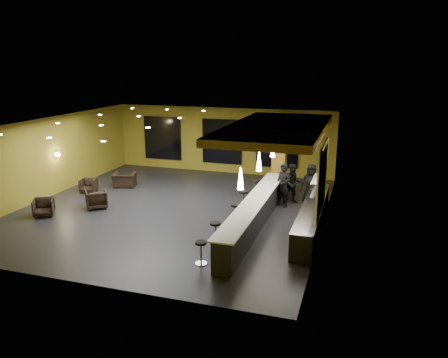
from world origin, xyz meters
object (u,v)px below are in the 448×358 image
(staff_b, at_px, (293,184))
(bar_stool_1, at_px, (215,230))
(prep_counter, at_px, (312,217))
(bar_counter, at_px, (255,214))
(staff_c, at_px, (311,184))
(bar_stool_3, at_px, (243,198))
(bar_stool_4, at_px, (255,187))
(pendant_2, at_px, (273,149))
(armchair_a, at_px, (44,207))
(column, at_px, (279,155))
(staff_a, at_px, (283,185))
(pendant_1, at_px, (259,161))
(bar_stool_2, at_px, (237,212))
(bar_stool_0, at_px, (201,250))
(armchair_b, at_px, (96,199))
(armchair_c, at_px, (89,186))
(armchair_d, at_px, (125,180))
(pendant_0, at_px, (241,179))

(staff_b, relative_size, bar_stool_1, 2.32)
(prep_counter, bearing_deg, staff_b, 112.43)
(bar_counter, bearing_deg, staff_c, 64.14)
(bar_stool_3, distance_m, bar_stool_4, 1.63)
(pendant_2, height_order, armchair_a, pendant_2)
(column, relative_size, staff_c, 2.01)
(staff_a, relative_size, armchair_a, 2.39)
(bar_counter, bearing_deg, prep_counter, 14.04)
(prep_counter, relative_size, bar_stool_4, 7.09)
(bar_stool_3, bearing_deg, pendant_2, 55.59)
(prep_counter, xyz_separation_m, pendant_1, (-2.00, 0.00, 1.92))
(armchair_a, relative_size, bar_stool_2, 0.92)
(bar_stool_0, bearing_deg, staff_a, 77.39)
(armchair_b, distance_m, bar_stool_2, 6.07)
(armchair_c, height_order, bar_stool_1, bar_stool_1)
(bar_stool_2, bearing_deg, column, 81.66)
(pendant_2, bearing_deg, bar_stool_3, -124.41)
(armchair_c, height_order, bar_stool_0, bar_stool_0)
(armchair_d, height_order, bar_stool_3, bar_stool_3)
(prep_counter, height_order, pendant_0, pendant_0)
(pendant_0, xyz_separation_m, armchair_c, (-8.37, 3.98, -2.03))
(bar_counter, relative_size, pendant_1, 11.43)
(staff_a, relative_size, bar_stool_1, 2.46)
(pendant_2, distance_m, armchair_c, 8.67)
(staff_b, distance_m, bar_stool_4, 1.71)
(bar_stool_3, xyz_separation_m, bar_stool_4, (0.10, 1.63, 0.02))
(prep_counter, distance_m, armchair_d, 9.66)
(bar_stool_0, bearing_deg, pendant_1, 78.28)
(staff_b, height_order, bar_stool_3, staff_b)
(armchair_c, relative_size, bar_stool_2, 0.84)
(armchair_b, relative_size, bar_stool_2, 1.00)
(column, xyz_separation_m, armchair_d, (-7.25, -1.32, -1.41))
(bar_stool_1, bearing_deg, staff_a, 72.37)
(armchair_c, distance_m, bar_stool_2, 7.95)
(staff_b, relative_size, armchair_d, 1.66)
(bar_counter, bearing_deg, bar_stool_3, 117.81)
(bar_stool_2, bearing_deg, bar_stool_1, -96.49)
(column, relative_size, pendant_2, 5.00)
(bar_stool_1, relative_size, bar_stool_3, 0.91)
(staff_b, distance_m, bar_stool_0, 6.85)
(bar_counter, distance_m, pendant_0, 2.72)
(bar_counter, relative_size, bar_stool_4, 9.45)
(armchair_a, distance_m, bar_stool_0, 7.64)
(staff_a, relative_size, bar_stool_2, 2.21)
(bar_stool_1, xyz_separation_m, bar_stool_3, (-0.01, 3.54, 0.04))
(staff_a, xyz_separation_m, bar_stool_1, (-1.43, -4.50, -0.44))
(staff_b, xyz_separation_m, armchair_b, (-7.62, -3.07, -0.48))
(bar_stool_4, bearing_deg, bar_stool_1, -91.00)
(bar_counter, height_order, column, column)
(armchair_b, xyz_separation_m, armchair_c, (-1.63, 1.83, -0.06))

